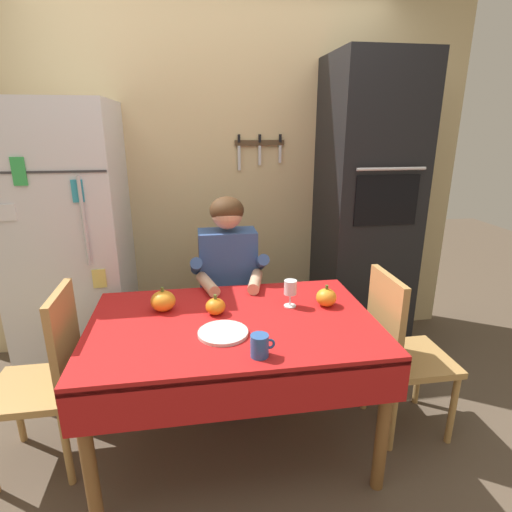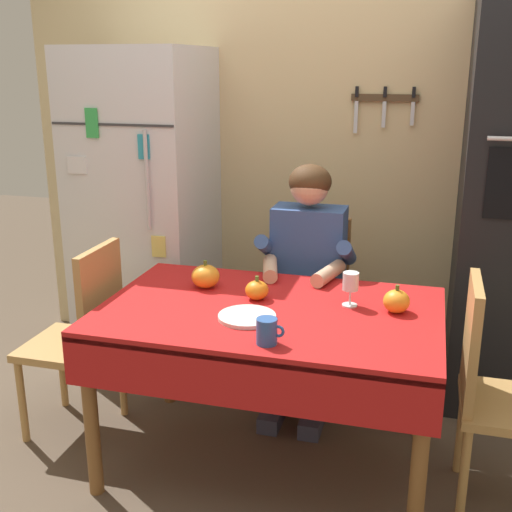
# 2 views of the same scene
# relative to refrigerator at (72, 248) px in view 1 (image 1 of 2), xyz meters

# --- Properties ---
(ground_plane) EXTENTS (10.00, 10.00, 0.00)m
(ground_plane) POSITION_rel_refrigerator_xyz_m (0.95, -0.96, -0.90)
(ground_plane) COLOR brown
(ground_plane) RESTS_ON ground
(back_wall_assembly) EXTENTS (3.70, 0.13, 2.60)m
(back_wall_assembly) POSITION_rel_refrigerator_xyz_m (1.00, 0.39, 0.40)
(back_wall_assembly) COLOR #D1B784
(back_wall_assembly) RESTS_ON ground
(refrigerator) EXTENTS (0.68, 0.71, 1.80)m
(refrigerator) POSITION_rel_refrigerator_xyz_m (0.00, 0.00, 0.00)
(refrigerator) COLOR silver
(refrigerator) RESTS_ON ground
(wall_oven) EXTENTS (0.60, 0.64, 2.10)m
(wall_oven) POSITION_rel_refrigerator_xyz_m (2.00, 0.04, 0.15)
(wall_oven) COLOR black
(wall_oven) RESTS_ON ground
(dining_table) EXTENTS (1.40, 0.90, 0.74)m
(dining_table) POSITION_rel_refrigerator_xyz_m (0.95, -0.88, -0.24)
(dining_table) COLOR brown
(dining_table) RESTS_ON ground
(chair_behind_person) EXTENTS (0.40, 0.40, 0.93)m
(chair_behind_person) POSITION_rel_refrigerator_xyz_m (0.99, -0.09, -0.39)
(chair_behind_person) COLOR brown
(chair_behind_person) RESTS_ON ground
(seated_person) EXTENTS (0.47, 0.55, 1.25)m
(seated_person) POSITION_rel_refrigerator_xyz_m (0.99, -0.28, -0.16)
(seated_person) COLOR #38384C
(seated_person) RESTS_ON ground
(chair_right_side) EXTENTS (0.40, 0.40, 0.93)m
(chair_right_side) POSITION_rel_refrigerator_xyz_m (1.85, -0.87, -0.39)
(chair_right_side) COLOR tan
(chair_right_side) RESTS_ON ground
(chair_left_side) EXTENTS (0.40, 0.40, 0.93)m
(chair_left_side) POSITION_rel_refrigerator_xyz_m (0.05, -0.83, -0.39)
(chair_left_side) COLOR tan
(chair_left_side) RESTS_ON ground
(coffee_mug) EXTENTS (0.10, 0.08, 0.10)m
(coffee_mug) POSITION_rel_refrigerator_xyz_m (1.03, -1.20, -0.11)
(coffee_mug) COLOR #2D569E
(coffee_mug) RESTS_ON dining_table
(wine_glass) EXTENTS (0.07, 0.07, 0.15)m
(wine_glass) POSITION_rel_refrigerator_xyz_m (1.27, -0.75, -0.06)
(wine_glass) COLOR white
(wine_glass) RESTS_ON dining_table
(pumpkin_large) EXTENTS (0.10, 0.10, 0.10)m
(pumpkin_large) POSITION_rel_refrigerator_xyz_m (0.87, -0.78, -0.12)
(pumpkin_large) COLOR orange
(pumpkin_large) RESTS_ON dining_table
(pumpkin_medium) EXTENTS (0.11, 0.11, 0.12)m
(pumpkin_medium) POSITION_rel_refrigerator_xyz_m (1.46, -0.77, -0.11)
(pumpkin_medium) COLOR orange
(pumpkin_medium) RESTS_ON dining_table
(pumpkin_small) EXTENTS (0.13, 0.13, 0.13)m
(pumpkin_small) POSITION_rel_refrigerator_xyz_m (0.61, -0.69, -0.11)
(pumpkin_small) COLOR orange
(pumpkin_small) RESTS_ON dining_table
(serving_tray) EXTENTS (0.23, 0.23, 0.02)m
(serving_tray) POSITION_rel_refrigerator_xyz_m (0.89, -1.00, -0.15)
(serving_tray) COLOR silver
(serving_tray) RESTS_ON dining_table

